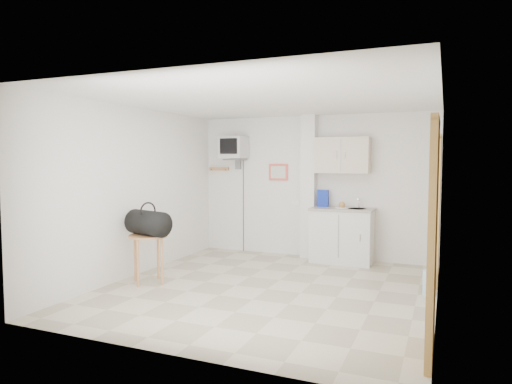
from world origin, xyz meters
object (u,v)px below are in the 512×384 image
at_px(round_table, 148,243).
at_px(duffel_bag, 148,223).
at_px(water_bottle, 427,282).
at_px(crt_television, 234,148).

height_order(round_table, duffel_bag, duffel_bag).
relative_size(duffel_bag, water_bottle, 1.96).
distance_m(crt_television, water_bottle, 4.13).
bearing_deg(water_bottle, duffel_bag, -165.43).
bearing_deg(water_bottle, crt_television, 156.81).
bearing_deg(water_bottle, round_table, -166.09).
bearing_deg(duffel_bag, round_table, 149.14).
relative_size(crt_television, round_table, 3.17).
bearing_deg(crt_television, round_table, -94.83).
height_order(duffel_bag, water_bottle, duffel_bag).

